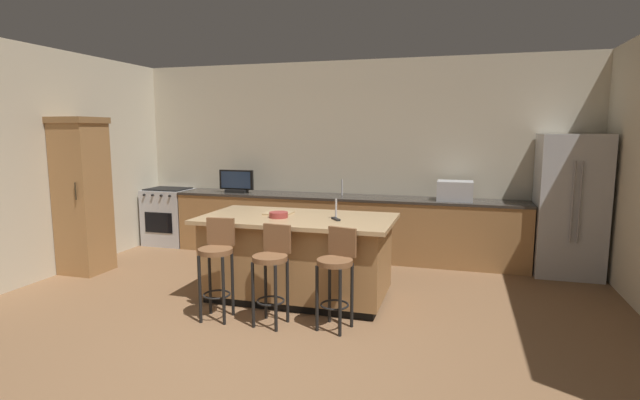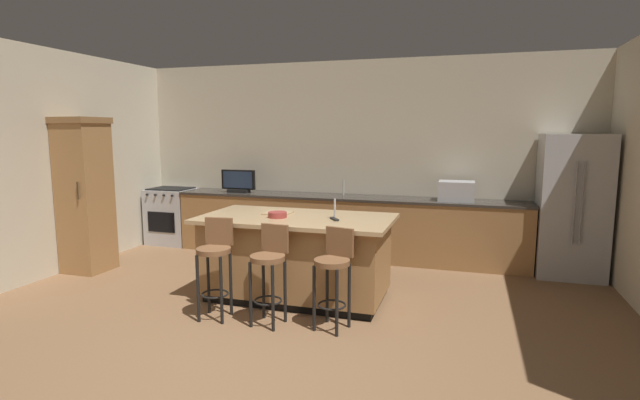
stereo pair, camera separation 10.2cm
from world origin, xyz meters
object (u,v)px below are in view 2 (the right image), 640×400
(bar_stool_left, at_px, (215,259))
(tv_remote, at_px, (334,219))
(tv_monitor, at_px, (238,182))
(cutting_board, at_px, (278,213))
(fruit_bowl, at_px, (277,215))
(microwave, at_px, (456,191))
(cell_phone, at_px, (286,214))
(bar_stool_center, at_px, (269,266))
(range_oven, at_px, (172,216))
(cabinet_tower, at_px, (85,192))
(kitchen_island, at_px, (297,257))
(refrigerator, at_px, (572,206))
(bar_stool_right, at_px, (334,270))

(bar_stool_left, bearing_deg, tv_remote, 28.93)
(tv_monitor, relative_size, tv_remote, 3.32)
(cutting_board, bearing_deg, fruit_bowl, -68.56)
(microwave, height_order, cell_phone, microwave)
(bar_stool_center, bearing_deg, tv_remote, 63.85)
(range_oven, xyz_separation_m, bar_stool_center, (2.93, -2.69, 0.12))
(microwave, xyz_separation_m, tv_monitor, (-3.31, -0.05, 0.03))
(cabinet_tower, relative_size, cell_phone, 13.72)
(microwave, distance_m, bar_stool_left, 3.54)
(tv_monitor, distance_m, cell_phone, 2.29)
(bar_stool_left, bearing_deg, tv_monitor, 106.14)
(kitchen_island, distance_m, cell_phone, 0.51)
(bar_stool_left, height_order, cutting_board, bar_stool_left)
(kitchen_island, height_order, cell_phone, cell_phone)
(cabinet_tower, bearing_deg, bar_stool_left, -21.37)
(range_oven, height_order, bar_stool_center, bar_stool_center)
(cell_phone, distance_m, cutting_board, 0.09)
(bar_stool_left, xyz_separation_m, cell_phone, (0.40, 0.92, 0.33))
(tv_monitor, bearing_deg, refrigerator, -0.03)
(cabinet_tower, relative_size, bar_stool_right, 2.13)
(tv_monitor, relative_size, fruit_bowl, 2.74)
(cell_phone, bearing_deg, cutting_board, -161.73)
(bar_stool_center, bearing_deg, cutting_board, 113.59)
(bar_stool_center, xyz_separation_m, cell_phone, (-0.18, 0.90, 0.36))
(bar_stool_left, height_order, bar_stool_right, bar_stool_left)
(cutting_board, bearing_deg, bar_stool_center, -73.06)
(kitchen_island, distance_m, microwave, 2.60)
(tv_remote, distance_m, cutting_board, 0.75)
(refrigerator, distance_m, cell_phone, 3.71)
(cell_phone, bearing_deg, microwave, 52.97)
(cabinet_tower, bearing_deg, cutting_board, -1.46)
(cutting_board, bearing_deg, kitchen_island, -22.35)
(bar_stool_right, bearing_deg, tv_remote, 118.86)
(refrigerator, xyz_separation_m, cell_phone, (-3.27, -1.74, 0.02))
(tv_remote, bearing_deg, cutting_board, 130.33)
(range_oven, bearing_deg, fruit_bowl, -36.39)
(bar_stool_left, bearing_deg, cell_phone, 60.41)
(kitchen_island, xyz_separation_m, refrigerator, (3.10, 1.86, 0.44))
(cabinet_tower, height_order, cutting_board, cabinet_tower)
(cell_phone, bearing_deg, kitchen_island, -26.72)
(cell_phone, height_order, tv_remote, tv_remote)
(tv_remote, bearing_deg, bar_stool_center, -158.61)
(kitchen_island, bearing_deg, bar_stool_left, -126.11)
(refrigerator, distance_m, bar_stool_left, 4.54)
(kitchen_island, height_order, microwave, microwave)
(cabinet_tower, relative_size, microwave, 4.29)
(cell_phone, bearing_deg, bar_stool_center, -70.07)
(bar_stool_left, relative_size, tv_remote, 5.94)
(bar_stool_right, bearing_deg, bar_stool_left, -161.94)
(range_oven, bearing_deg, tv_remote, -30.32)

